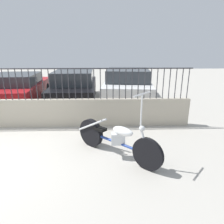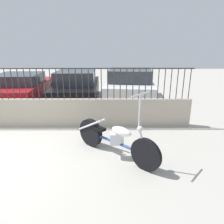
# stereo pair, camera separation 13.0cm
# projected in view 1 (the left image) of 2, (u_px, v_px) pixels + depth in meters

# --- Properties ---
(low_wall) EXTENTS (9.88, 0.18, 0.82)m
(low_wall) POSITION_uv_depth(u_px,v_px,m) (21.00, 113.00, 5.82)
(low_wall) COLOR #B2A893
(low_wall) RESTS_ON ground_plane
(fence_railing) EXTENTS (9.88, 0.04, 0.89)m
(fence_railing) POSITION_uv_depth(u_px,v_px,m) (16.00, 79.00, 5.52)
(fence_railing) COLOR #2D2D33
(fence_railing) RESTS_ON low_wall
(motorcycle_blue) EXTENTS (1.70, 1.58, 1.47)m
(motorcycle_blue) POSITION_uv_depth(u_px,v_px,m) (112.00, 138.00, 4.26)
(motorcycle_blue) COLOR black
(motorcycle_blue) RESTS_ON ground_plane
(car_red) EXTENTS (2.09, 4.10, 1.25)m
(car_red) POSITION_uv_depth(u_px,v_px,m) (18.00, 88.00, 8.22)
(car_red) COLOR black
(car_red) RESTS_ON ground_plane
(car_black) EXTENTS (1.86, 4.16, 1.33)m
(car_black) POSITION_uv_depth(u_px,v_px,m) (75.00, 86.00, 8.60)
(car_black) COLOR black
(car_black) RESTS_ON ground_plane
(car_white) EXTENTS (2.29, 4.20, 1.41)m
(car_white) POSITION_uv_depth(u_px,v_px,m) (127.00, 85.00, 8.55)
(car_white) COLOR black
(car_white) RESTS_ON ground_plane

